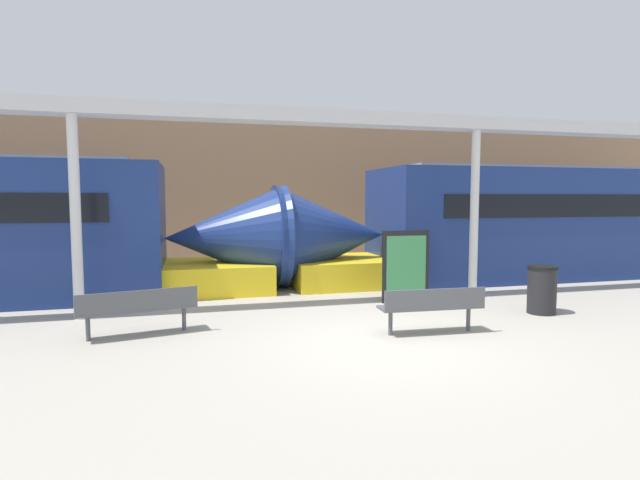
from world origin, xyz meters
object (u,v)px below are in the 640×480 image
Objects in this scene: trash_bin at (542,290)px; bench_far at (138,307)px; support_column_far at (76,218)px; poster_board at (406,266)px; bench_near at (432,305)px; train_left at (553,225)px; support_column_near at (474,215)px.

bench_far is at bearing 177.94° from trash_bin.
support_column_far is (-8.81, 1.85, 1.43)m from trash_bin.
poster_board reaches higher than trash_bin.
support_column_far is at bearing 158.60° from bench_near.
bench_near is 2.95m from trash_bin.
support_column_far is (-12.58, -2.42, 0.41)m from train_left.
support_column_near is at bearing 102.19° from trash_bin.
support_column_near is at bearing 0.18° from bench_far.
bench_far is at bearing -160.60° from train_left.
poster_board is at bearing 78.03° from bench_near.
support_column_near is at bearing 4.83° from poster_board.
bench_far is at bearing -165.25° from poster_board.
trash_bin is at bearing -38.29° from poster_board.
train_left is at bearing 40.52° from bench_near.
bench_near is at bearing -163.61° from trash_bin.
support_column_far is at bearing 180.00° from support_column_near.
support_column_near is at bearing 0.00° from support_column_far.
bench_far is 2.04× the size of trash_bin.
support_column_far reaches higher than poster_board.
trash_bin is at bearing 19.17° from bench_near.
train_left reaches higher than trash_bin.
support_column_near and support_column_far have the same top height.
support_column_near is at bearing 50.68° from bench_near.
bench_near is 0.92× the size of bench_far.
train_left is 4.36× the size of support_column_far.
support_column_near reaches higher than train_left.
train_left is 10.52× the size of poster_board.
support_column_near is (-4.17, -2.42, 0.41)m from train_left.
poster_board is (5.44, 1.43, 0.30)m from bench_far.
bench_far is (-11.37, -4.00, -1.01)m from train_left.
trash_bin is 2.38m from support_column_near.
poster_board is at bearing 2.55° from bench_far.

